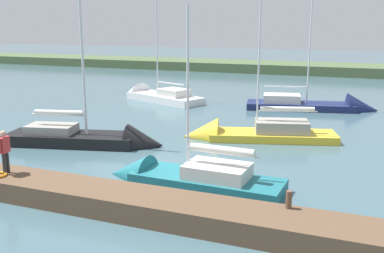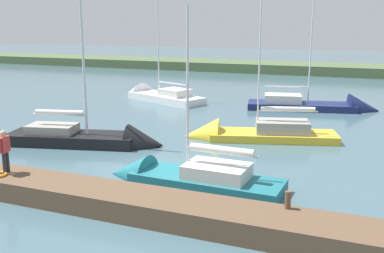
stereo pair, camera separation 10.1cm
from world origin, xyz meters
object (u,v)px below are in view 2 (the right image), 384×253
(sailboat_inner_slip, at_px, (154,97))
(sailboat_far_right, at_px, (96,141))
(sailboat_mid_channel, at_px, (180,181))
(sailboat_far_left, at_px, (324,108))
(sailboat_outer_mooring, at_px, (246,136))
(mooring_post_near, at_px, (288,200))
(person_on_dock, at_px, (5,149))

(sailboat_inner_slip, xyz_separation_m, sailboat_far_right, (-3.94, 14.51, 0.01))
(sailboat_far_right, distance_m, sailboat_mid_channel, 7.57)
(sailboat_far_left, xyz_separation_m, sailboat_outer_mooring, (3.08, 10.65, 0.03))
(mooring_post_near, relative_size, sailboat_far_left, 0.05)
(sailboat_far_left, height_order, sailboat_inner_slip, sailboat_inner_slip)
(sailboat_far_left, distance_m, sailboat_outer_mooring, 11.08)
(mooring_post_near, distance_m, sailboat_mid_channel, 5.44)
(sailboat_mid_channel, relative_size, sailboat_outer_mooring, 0.88)
(sailboat_far_right, bearing_deg, person_on_dock, -97.93)
(mooring_post_near, height_order, sailboat_far_left, sailboat_far_left)
(sailboat_far_left, height_order, person_on_dock, sailboat_far_left)
(mooring_post_near, height_order, sailboat_outer_mooring, sailboat_outer_mooring)
(sailboat_far_right, bearing_deg, sailboat_outer_mooring, 17.32)
(sailboat_inner_slip, height_order, person_on_dock, sailboat_inner_slip)
(mooring_post_near, xyz_separation_m, person_on_dock, (10.48, 0.66, 0.68))
(mooring_post_near, bearing_deg, person_on_dock, 3.58)
(sailboat_outer_mooring, height_order, person_on_dock, sailboat_outer_mooring)
(sailboat_far_left, bearing_deg, person_on_dock, -125.37)
(sailboat_inner_slip, bearing_deg, sailboat_far_left, -155.61)
(mooring_post_near, relative_size, sailboat_mid_channel, 0.07)
(person_on_dock, bearing_deg, mooring_post_near, 171.44)
(sailboat_far_right, height_order, sailboat_outer_mooring, sailboat_far_right)
(sailboat_far_right, distance_m, person_on_dock, 7.25)
(sailboat_far_left, xyz_separation_m, sailboat_far_right, (10.07, 14.92, 0.06))
(sailboat_inner_slip, height_order, sailboat_outer_mooring, sailboat_inner_slip)
(sailboat_far_right, xyz_separation_m, person_on_dock, (-0.76, 7.05, 1.49))
(sailboat_far_left, distance_m, sailboat_far_right, 18.00)
(sailboat_mid_channel, distance_m, sailboat_outer_mooring, 8.11)
(sailboat_outer_mooring, bearing_deg, sailboat_far_right, 15.07)
(sailboat_inner_slip, distance_m, sailboat_mid_channel, 21.12)
(sailboat_inner_slip, xyz_separation_m, sailboat_mid_channel, (-10.48, 18.34, -0.06))
(mooring_post_near, distance_m, sailboat_far_left, 21.36)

